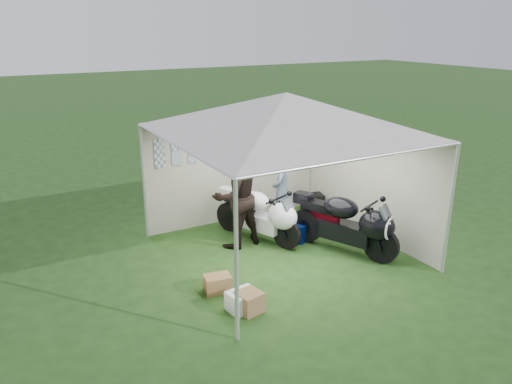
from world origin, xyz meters
TOP-DOWN VIEW (x-y plane):
  - ground at (0.00, 0.00)m, footprint 80.00×80.00m
  - canopy_tent at (-0.00, 0.03)m, footprint 5.66×5.66m
  - motorcycle_white at (-0.07, 0.71)m, footprint 1.03×1.95m
  - motorcycle_black at (1.05, -0.58)m, footprint 1.17×2.10m
  - paddock_stand at (0.64, 0.35)m, footprint 0.56×0.47m
  - person_dark_jacket at (-0.62, 0.76)m, footprint 1.07×0.88m
  - person_blue_jacket at (0.53, 0.91)m, footprint 0.75×0.75m
  - equipment_box at (1.68, 1.43)m, footprint 0.54×0.47m
  - crate_0 at (-1.58, -1.37)m, footprint 0.49×0.41m
  - crate_1 at (-1.52, -1.46)m, footprint 0.41×0.41m
  - crate_2 at (-1.45, -1.29)m, footprint 0.28×0.24m
  - crate_3 at (-1.69, -0.70)m, footprint 0.46×0.37m

SIDE VIEW (x-z plane):
  - ground at x=0.00m, z-range 0.00..0.00m
  - crate_2 at x=-1.45m, z-range 0.00..0.20m
  - crate_3 at x=-1.69m, z-range 0.00..0.28m
  - crate_0 at x=-1.58m, z-range 0.00..0.30m
  - crate_1 at x=-1.52m, z-range 0.00..0.31m
  - paddock_stand at x=0.64m, z-range 0.00..0.36m
  - equipment_box at x=1.68m, z-range 0.00..0.46m
  - motorcycle_white at x=-0.07m, z-range 0.06..1.07m
  - motorcycle_black at x=1.05m, z-range 0.06..1.16m
  - person_blue_jacket at x=0.53m, z-range 0.00..1.76m
  - person_dark_jacket at x=-0.62m, z-range 0.00..2.01m
  - canopy_tent at x=0.00m, z-range 1.08..4.08m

